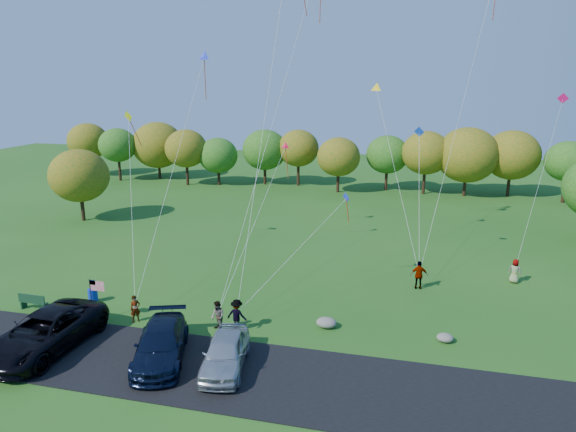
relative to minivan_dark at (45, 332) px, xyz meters
name	(u,v)px	position (x,y,z in m)	size (l,w,h in m)	color
ground	(236,331)	(8.63, 4.22, -1.02)	(140.00, 140.00, 0.00)	#205317
asphalt_lane	(207,370)	(8.63, 0.22, -0.99)	(44.00, 6.00, 0.06)	black
treeline	(338,155)	(8.77, 40.09, 3.65)	(76.52, 27.36, 8.24)	#382214
minivan_dark	(45,332)	(0.00, 0.00, 0.00)	(3.17, 6.88, 1.91)	black
minivan_navy	(161,344)	(6.10, 0.53, -0.14)	(2.29, 5.63, 1.64)	black
minivan_silver	(225,352)	(9.42, 0.55, -0.15)	(1.91, 4.75, 1.62)	#B3B6BE
flyer_a	(135,309)	(2.75, 3.97, -0.23)	(0.57, 0.38, 1.57)	#4C4C59
flyer_b	(218,316)	(7.69, 4.02, -0.16)	(0.84, 0.65, 1.72)	#4C4C59
flyer_c	(237,315)	(8.66, 4.37, -0.12)	(1.16, 0.67, 1.79)	#4C4C59
flyer_d	(419,275)	(18.32, 12.66, -0.06)	(1.12, 0.46, 1.90)	#4C4C59
flyer_e	(515,271)	(24.59, 15.27, -0.18)	(0.81, 0.53, 1.66)	#4C4C59
park_bench	(33,301)	(-3.99, 3.88, -0.48)	(1.82, 0.46, 1.01)	#153B20
trash_barrel	(93,296)	(-1.19, 5.72, -0.59)	(0.57, 0.57, 0.85)	#0C2BB9
flag_assembly	(95,290)	(0.56, 3.52, 0.86)	(0.93, 0.60, 2.51)	black
boulder_near	(326,323)	(13.37, 5.85, -0.73)	(1.14, 0.90, 0.57)	gray
boulder_far	(445,338)	(19.68, 5.75, -0.79)	(0.88, 0.73, 0.46)	gray
kites_aloft	(325,15)	(10.95, 17.59, 16.61)	(29.80, 9.04, 17.97)	orange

